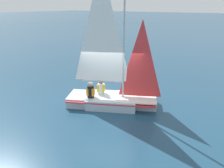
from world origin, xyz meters
TOP-DOWN VIEW (x-y plane):
  - ground_plane at (0.00, 0.00)m, footprint 260.00×260.00m
  - sailboat_main at (0.01, -0.02)m, footprint 3.17×4.21m
  - sailor_helm at (0.02, -0.62)m, footprint 0.40×0.42m
  - sailor_crew at (0.65, -0.72)m, footprint 0.40×0.42m

SIDE VIEW (x-z plane):
  - ground_plane at x=0.00m, z-range 0.00..0.00m
  - sailor_helm at x=0.02m, z-range 0.05..1.21m
  - sailor_crew at x=0.65m, z-range 0.05..1.21m
  - sailboat_main at x=0.01m, z-range -2.24..3.87m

